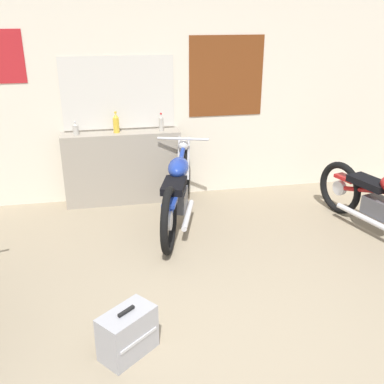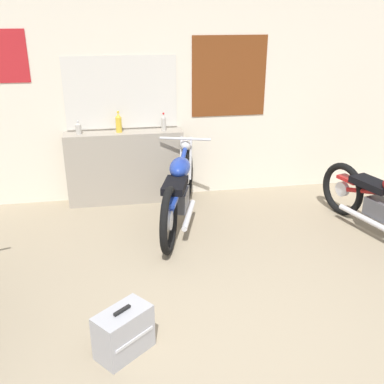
{
  "view_description": "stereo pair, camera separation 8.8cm",
  "coord_description": "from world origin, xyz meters",
  "px_view_note": "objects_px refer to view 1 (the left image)",
  "views": [
    {
      "loc": [
        -0.92,
        -2.53,
        2.41
      ],
      "look_at": [
        -0.12,
        1.57,
        0.7
      ],
      "focal_mm": 42.0,
      "sensor_mm": 36.0,
      "label": 1
    },
    {
      "loc": [
        -0.83,
        -2.54,
        2.41
      ],
      "look_at": [
        -0.12,
        1.57,
        0.7
      ],
      "focal_mm": 42.0,
      "sensor_mm": 36.0,
      "label": 2
    }
  ],
  "objects_px": {
    "motorcycle_blue": "(178,190)",
    "bottle_left_center": "(116,123)",
    "bottle_leftmost": "(76,129)",
    "bottle_center": "(161,123)",
    "hard_case_silver": "(128,333)"
  },
  "relations": [
    {
      "from": "bottle_leftmost",
      "to": "bottle_left_center",
      "type": "bearing_deg",
      "value": 1.33
    },
    {
      "from": "bottle_center",
      "to": "bottle_left_center",
      "type": "bearing_deg",
      "value": 177.82
    },
    {
      "from": "motorcycle_blue",
      "to": "hard_case_silver",
      "type": "relative_size",
      "value": 4.19
    },
    {
      "from": "bottle_left_center",
      "to": "hard_case_silver",
      "type": "height_order",
      "value": "bottle_left_center"
    },
    {
      "from": "bottle_center",
      "to": "motorcycle_blue",
      "type": "height_order",
      "value": "bottle_center"
    },
    {
      "from": "motorcycle_blue",
      "to": "bottle_left_center",
      "type": "bearing_deg",
      "value": 128.35
    },
    {
      "from": "bottle_leftmost",
      "to": "hard_case_silver",
      "type": "height_order",
      "value": "bottle_leftmost"
    },
    {
      "from": "bottle_left_center",
      "to": "motorcycle_blue",
      "type": "height_order",
      "value": "bottle_left_center"
    },
    {
      "from": "motorcycle_blue",
      "to": "hard_case_silver",
      "type": "height_order",
      "value": "motorcycle_blue"
    },
    {
      "from": "bottle_leftmost",
      "to": "bottle_center",
      "type": "relative_size",
      "value": 0.73
    },
    {
      "from": "bottle_leftmost",
      "to": "motorcycle_blue",
      "type": "height_order",
      "value": "bottle_leftmost"
    },
    {
      "from": "bottle_leftmost",
      "to": "bottle_center",
      "type": "height_order",
      "value": "bottle_center"
    },
    {
      "from": "bottle_leftmost",
      "to": "bottle_left_center",
      "type": "distance_m",
      "value": 0.5
    },
    {
      "from": "bottle_left_center",
      "to": "hard_case_silver",
      "type": "relative_size",
      "value": 0.56
    },
    {
      "from": "bottle_center",
      "to": "hard_case_silver",
      "type": "height_order",
      "value": "bottle_center"
    }
  ]
}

